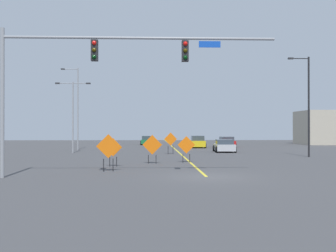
% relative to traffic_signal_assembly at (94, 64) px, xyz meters
% --- Properties ---
extents(ground, '(136.99, 136.99, 0.00)m').
position_rel_traffic_signal_assembly_xyz_m(ground, '(5.66, 0.01, -5.65)').
color(ground, '#444447').
extents(road_centre_stripe, '(0.16, 76.11, 0.01)m').
position_rel_traffic_signal_assembly_xyz_m(road_centre_stripe, '(5.66, 38.07, -5.65)').
color(road_centre_stripe, yellow).
rests_on(road_centre_stripe, ground).
extents(traffic_signal_assembly, '(13.75, 0.44, 7.45)m').
position_rel_traffic_signal_assembly_xyz_m(traffic_signal_assembly, '(0.00, 0.00, 0.00)').
color(traffic_signal_assembly, gray).
rests_on(traffic_signal_assembly, ground).
extents(street_lamp_near_left, '(3.52, 0.24, 7.16)m').
position_rel_traffic_signal_assembly_xyz_m(street_lamp_near_left, '(-5.07, 21.31, -1.34)').
color(street_lamp_near_left, gray).
rests_on(street_lamp_near_left, ground).
extents(street_lamp_far_right, '(2.05, 0.24, 9.57)m').
position_rel_traffic_signal_assembly_xyz_m(street_lamp_far_right, '(-5.91, 28.10, -0.42)').
color(street_lamp_far_right, gray).
rests_on(street_lamp_far_right, ground).
extents(street_lamp_mid_right, '(1.87, 0.24, 8.64)m').
position_rel_traffic_signal_assembly_xyz_m(street_lamp_mid_right, '(16.28, 14.44, -0.91)').
color(street_lamp_mid_right, black).
rests_on(street_lamp_mid_right, ground).
extents(construction_sign_left_shoulder, '(1.16, 0.26, 1.82)m').
position_rel_traffic_signal_assembly_xyz_m(construction_sign_left_shoulder, '(0.40, 5.97, -4.51)').
color(construction_sign_left_shoulder, orange).
rests_on(construction_sign_left_shoulder, ground).
extents(construction_sign_right_shoulder, '(1.35, 0.35, 2.13)m').
position_rel_traffic_signal_assembly_xyz_m(construction_sign_right_shoulder, '(0.42, 2.85, -4.31)').
color(construction_sign_right_shoulder, orange).
rests_on(construction_sign_right_shoulder, ground).
extents(construction_sign_median_far, '(1.27, 0.07, 1.90)m').
position_rel_traffic_signal_assembly_xyz_m(construction_sign_median_far, '(5.38, 9.00, -4.47)').
color(construction_sign_median_far, orange).
rests_on(construction_sign_median_far, ground).
extents(construction_sign_right_lane, '(1.24, 0.35, 2.08)m').
position_rel_traffic_signal_assembly_xyz_m(construction_sign_right_lane, '(4.69, 19.09, -4.32)').
color(construction_sign_right_lane, orange).
rests_on(construction_sign_right_lane, ground).
extents(construction_sign_left_lane, '(1.37, 0.21, 2.00)m').
position_rel_traffic_signal_assembly_xyz_m(construction_sign_left_lane, '(2.92, 8.10, -4.41)').
color(construction_sign_left_lane, orange).
rests_on(construction_sign_left_lane, ground).
extents(car_silver_passing, '(2.28, 4.21, 1.31)m').
position_rel_traffic_signal_assembly_xyz_m(car_silver_passing, '(10.49, 22.49, -5.05)').
color(car_silver_passing, '#B7BABF').
rests_on(car_silver_passing, ground).
extents(car_red_approaching, '(2.07, 4.13, 1.38)m').
position_rel_traffic_signal_assembly_xyz_m(car_red_approaching, '(12.88, 34.63, -5.00)').
color(car_red_approaching, red).
rests_on(car_red_approaching, ground).
extents(car_yellow_distant, '(1.97, 4.13, 1.54)m').
position_rel_traffic_signal_assembly_xyz_m(car_yellow_distant, '(8.76, 32.62, -4.94)').
color(car_yellow_distant, gold).
rests_on(car_yellow_distant, ground).
extents(car_green_near, '(2.09, 4.25, 1.34)m').
position_rel_traffic_signal_assembly_xyz_m(car_green_near, '(2.19, 43.25, -5.03)').
color(car_green_near, '#196B38').
rests_on(car_green_near, ground).
extents(roadside_building_east, '(10.24, 7.60, 5.25)m').
position_rel_traffic_signal_assembly_xyz_m(roadside_building_east, '(31.40, 43.55, -3.03)').
color(roadside_building_east, '#B2A893').
rests_on(roadside_building_east, ground).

